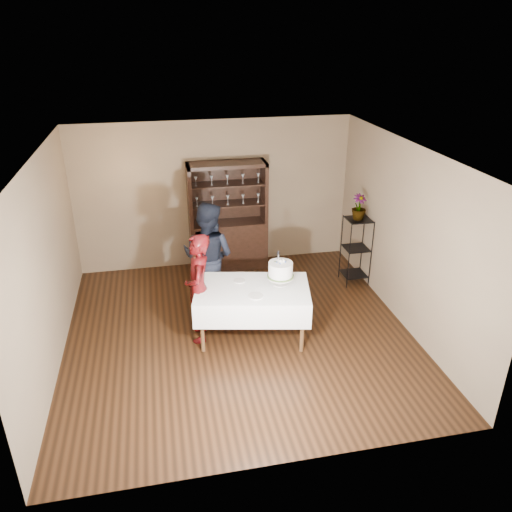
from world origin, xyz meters
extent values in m
plane|color=black|center=(0.00, 0.00, 0.00)|extent=(5.00, 5.00, 0.00)
plane|color=silver|center=(0.00, 0.00, 2.70)|extent=(5.00, 5.00, 0.00)
cube|color=brown|center=(0.00, 2.50, 1.35)|extent=(5.00, 0.02, 2.70)
cube|color=brown|center=(-2.50, 0.00, 1.35)|extent=(0.02, 5.00, 2.70)
cube|color=brown|center=(2.50, 0.00, 1.35)|extent=(0.02, 5.00, 2.70)
cube|color=black|center=(0.20, 2.24, 0.45)|extent=(1.40, 0.48, 0.90)
cube|color=black|center=(0.20, 2.46, 1.45)|extent=(1.40, 0.03, 1.10)
cube|color=black|center=(0.20, 2.24, 1.97)|extent=(1.40, 0.48, 0.06)
cube|color=black|center=(0.20, 2.24, 1.25)|extent=(1.28, 0.42, 0.02)
cube|color=black|center=(0.20, 2.24, 1.62)|extent=(1.28, 0.42, 0.02)
cylinder|color=black|center=(2.08, 1.00, 0.60)|extent=(0.02, 0.02, 1.20)
cylinder|color=black|center=(2.48, 1.00, 0.60)|extent=(0.02, 0.02, 1.20)
cylinder|color=black|center=(2.08, 1.40, 0.60)|extent=(0.02, 0.02, 1.20)
cylinder|color=black|center=(2.48, 1.40, 0.60)|extent=(0.02, 0.02, 1.20)
cube|color=black|center=(2.28, 1.20, 0.15)|extent=(0.40, 0.40, 0.02)
cube|color=black|center=(2.28, 1.20, 0.65)|extent=(0.40, 0.40, 0.01)
cube|color=black|center=(2.28, 1.20, 1.18)|extent=(0.40, 0.40, 0.02)
cube|color=white|center=(0.18, -0.12, 0.62)|extent=(1.77, 1.29, 0.37)
cylinder|color=#53361E|center=(-0.57, -0.35, 0.38)|extent=(0.06, 0.06, 0.76)
cylinder|color=#53361E|center=(0.78, -0.63, 0.38)|extent=(0.06, 0.06, 0.76)
cylinder|color=#53361E|center=(-0.42, 0.40, 0.38)|extent=(0.06, 0.06, 0.76)
cylinder|color=#53361E|center=(0.94, 0.12, 0.38)|extent=(0.06, 0.06, 0.76)
imported|color=#38050E|center=(-0.56, 0.01, 0.81)|extent=(0.44, 0.63, 1.62)
imported|color=black|center=(-0.33, 0.85, 0.89)|extent=(1.09, 1.03, 1.78)
cylinder|color=silver|center=(0.60, -0.09, 0.81)|extent=(0.22, 0.22, 0.01)
cylinder|color=silver|center=(0.60, -0.09, 0.86)|extent=(0.05, 0.05, 0.11)
cylinder|color=silver|center=(0.60, -0.09, 0.92)|extent=(0.39, 0.39, 0.02)
cylinder|color=#4A6731|center=(0.60, -0.09, 0.94)|extent=(0.38, 0.38, 0.02)
cylinder|color=white|center=(0.60, -0.09, 1.03)|extent=(0.45, 0.45, 0.22)
sphere|color=#5367B1|center=(0.63, -0.09, 1.15)|extent=(0.03, 0.03, 0.03)
cube|color=silver|center=(0.55, -0.11, 1.22)|extent=(0.03, 0.03, 0.15)
cube|color=black|center=(0.55, -0.11, 1.31)|extent=(0.03, 0.03, 0.05)
cylinder|color=silver|center=(0.18, -0.36, 0.81)|extent=(0.22, 0.22, 0.01)
cylinder|color=silver|center=(0.04, 0.12, 0.81)|extent=(0.20, 0.20, 0.01)
imported|color=#4A6731|center=(2.26, 1.20, 1.40)|extent=(0.29, 0.29, 0.43)
camera|label=1|loc=(-1.01, -6.18, 4.19)|focal=35.00mm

